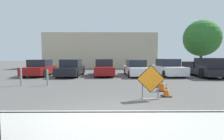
{
  "coord_description": "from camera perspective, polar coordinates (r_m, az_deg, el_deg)",
  "views": [
    {
      "loc": [
        0.05,
        -5.06,
        1.79
      ],
      "look_at": [
        0.14,
        8.55,
        0.69
      ],
      "focal_mm": 28.0,
      "sensor_mm": 36.0,
      "label": 1
    }
  ],
  "objects": [
    {
      "name": "parked_car_nearest",
      "position": [
        17.14,
        -22.48,
        0.56
      ],
      "size": [
        1.91,
        4.13,
        1.46
      ],
      "rotation": [
        0.0,
        0.0,
        3.13
      ],
      "color": "maroon",
      "rests_on": "ground_plane"
    },
    {
      "name": "curb_lip",
      "position": [
        5.35,
        -0.93,
        -14.11
      ],
      "size": [
        30.0,
        0.2,
        0.14
      ],
      "color": "#ADAAA3",
      "rests_on": "ground_plane"
    },
    {
      "name": "sidewalk_strip",
      "position": [
        4.19,
        -1.11,
        -19.58
      ],
      "size": [
        30.0,
        2.48,
        0.14
      ],
      "color": "#ADAAA3",
      "rests_on": "ground_plane"
    },
    {
      "name": "street_tree_behind_lot",
      "position": [
        23.72,
        27.23,
        9.21
      ],
      "size": [
        4.28,
        4.28,
        6.04
      ],
      "color": "#513823",
      "rests_on": "ground_plane"
    },
    {
      "name": "parked_car_fourth",
      "position": [
        16.09,
        7.81,
        0.55
      ],
      "size": [
        1.95,
        4.76,
        1.43
      ],
      "rotation": [
        0.0,
        0.0,
        3.18
      ],
      "color": "white",
      "rests_on": "ground_plane"
    },
    {
      "name": "traffic_cone_third",
      "position": [
        10.39,
        14.96,
        -3.62
      ],
      "size": [
        0.45,
        0.45,
        0.67
      ],
      "color": "black",
      "rests_on": "ground_plane"
    },
    {
      "name": "building_facade_backdrop",
      "position": [
        27.29,
        -3.68,
        6.21
      ],
      "size": [
        16.35,
        5.0,
        5.09
      ],
      "color": "beige",
      "rests_on": "ground_plane"
    },
    {
      "name": "road_closed_sign",
      "position": [
        7.33,
        12.51,
        -3.67
      ],
      "size": [
        1.15,
        0.2,
        1.43
      ],
      "color": "black",
      "rests_on": "ground_plane"
    },
    {
      "name": "parked_car_second",
      "position": [
        15.9,
        -13.22,
        0.49
      ],
      "size": [
        1.94,
        4.16,
        1.49
      ],
      "rotation": [
        0.0,
        0.0,
        3.11
      ],
      "color": "black",
      "rests_on": "ground_plane"
    },
    {
      "name": "bollard_nearest",
      "position": [
        11.24,
        -20.33,
        -2.16
      ],
      "size": [
        0.12,
        0.12,
        0.98
      ],
      "color": "gray",
      "rests_on": "ground_plane"
    },
    {
      "name": "bollard_second",
      "position": [
        11.87,
        -27.57,
        -1.76
      ],
      "size": [
        0.12,
        0.12,
        1.1
      ],
      "color": "gray",
      "rests_on": "ground_plane"
    },
    {
      "name": "parked_car_fifth",
      "position": [
        16.72,
        17.75,
        0.64
      ],
      "size": [
        2.04,
        4.69,
        1.52
      ],
      "rotation": [
        0.0,
        0.0,
        3.2
      ],
      "color": "silver",
      "rests_on": "ground_plane"
    },
    {
      "name": "traffic_cone_nearest",
      "position": [
        8.09,
        17.35,
        -6.27
      ],
      "size": [
        0.4,
        0.4,
        0.59
      ],
      "color": "black",
      "rests_on": "ground_plane"
    },
    {
      "name": "ground_plane",
      "position": [
        15.17,
        -0.55,
        -2.14
      ],
      "size": [
        96.0,
        96.0,
        0.0
      ],
      "primitive_type": "plane",
      "color": "#565451"
    },
    {
      "name": "pickup_truck",
      "position": [
        17.01,
        28.11,
        0.53
      ],
      "size": [
        2.06,
        5.27,
        1.62
      ],
      "rotation": [
        0.0,
        0.0,
        3.13
      ],
      "color": "black",
      "rests_on": "ground_plane"
    },
    {
      "name": "traffic_cone_second",
      "position": [
        9.26,
        15.99,
        -4.18
      ],
      "size": [
        0.43,
        0.43,
        0.82
      ],
      "color": "black",
      "rests_on": "ground_plane"
    },
    {
      "name": "parked_car_third",
      "position": [
        16.04,
        -2.6,
        0.67
      ],
      "size": [
        1.95,
        4.46,
        1.49
      ],
      "rotation": [
        0.0,
        0.0,
        3.2
      ],
      "color": "maroon",
      "rests_on": "ground_plane"
    }
  ]
}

